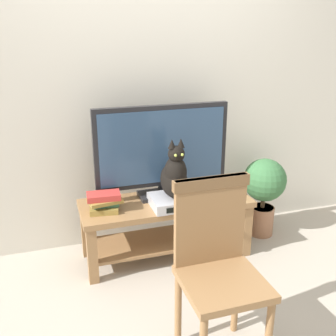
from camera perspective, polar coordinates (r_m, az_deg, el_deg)
The scene contains 9 objects.
ground_plane at distance 2.91m, azimuth 1.79°, elevation -17.39°, with size 12.00×12.00×0.00m, color #ADA393.
back_wall at distance 3.25m, azimuth -3.69°, elevation 13.38°, with size 7.00×0.12×2.80m, color beige.
tv_stand at distance 3.16m, azimuth -0.28°, elevation -7.00°, with size 1.31×0.48×0.48m.
tv at distance 3.05m, azimuth -0.83°, elevation 2.70°, with size 1.04×0.20×0.72m.
media_box at distance 3.01m, azimuth 0.83°, elevation -4.72°, with size 0.34×0.29×0.08m.
cat at distance 2.91m, azimuth 0.97°, elevation -1.12°, with size 0.20×0.37×0.46m.
wooden_chair at distance 2.18m, azimuth 6.96°, elevation -12.74°, with size 0.42×0.42×1.01m.
book_stack at distance 2.95m, azimuth -9.02°, elevation -4.79°, with size 0.26×0.20×0.14m.
potted_plant at distance 3.54m, azimuth 13.48°, elevation -2.78°, with size 0.37×0.37×0.69m.
Camera 1 is at (-0.79, -2.19, 1.75)m, focal length 42.93 mm.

